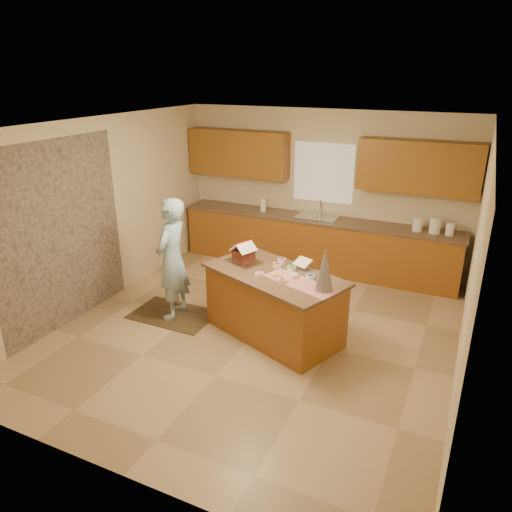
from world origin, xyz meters
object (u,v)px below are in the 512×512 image
island_base (274,306)px  gingerbread_house (244,254)px  tinsel_tree (325,269)px  boy (172,259)px

island_base → gingerbread_house: (-0.51, 0.15, 0.59)m
island_base → gingerbread_house: bearing=-174.8°
tinsel_tree → island_base: bearing=162.2°
tinsel_tree → gingerbread_house: size_ratio=1.53×
island_base → tinsel_tree: bearing=3.7°
gingerbread_house → island_base: bearing=-16.2°
island_base → boy: boy is taller
tinsel_tree → boy: (-2.19, 0.12, -0.28)m
tinsel_tree → gingerbread_house: bearing=162.9°
boy → gingerbread_house: (0.96, 0.26, 0.14)m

